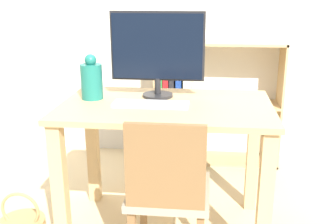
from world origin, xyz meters
name	(u,v)px	position (x,y,z in m)	size (l,w,h in m)	color
desk	(166,132)	(0.00, 0.00, 0.62)	(1.14, 0.70, 0.78)	tan
monitor	(157,49)	(-0.06, 0.15, 1.05)	(0.53, 0.17, 0.48)	#232326
keyboard	(151,104)	(-0.08, -0.04, 0.79)	(0.41, 0.13, 0.02)	#B2B2B7
vase	(92,80)	(-0.43, 0.06, 0.89)	(0.12, 0.12, 0.25)	#1E7266
chair	(168,190)	(0.05, -0.35, 0.45)	(0.40, 0.40, 0.82)	#9E937F
bookshelf	(192,103)	(0.10, 1.03, 0.49)	(1.00, 0.28, 0.99)	tan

